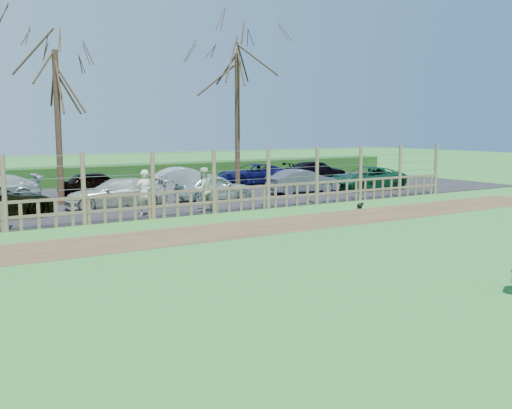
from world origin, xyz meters
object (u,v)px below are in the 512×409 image
tree_mid (56,90)px  visitor_a (144,193)px  car_11 (186,179)px  car_3 (117,193)px  car_5 (303,181)px  car_6 (367,178)px  visitor_b (203,189)px  car_12 (252,174)px  car_10 (97,184)px  crow (360,206)px  car_13 (316,171)px  car_4 (215,188)px  tree_right (237,89)px

tree_mid → visitor_a: (1.93, -4.78, -3.96)m
car_11 → tree_mid: bearing=113.7°
car_3 → car_5: size_ratio=1.14×
visitor_a → car_6: (13.24, 2.30, -0.26)m
visitor_b → car_12: visitor_b is taller
visitor_b → car_5: size_ratio=0.47×
car_3 → car_10: bearing=-178.4°
crow → visitor_a: bearing=162.1°
crow → car_10: car_10 is taller
car_6 → car_13: 5.26m
car_5 → car_10: bearing=71.6°
car_4 → car_3: bearing=90.5°
car_3 → car_4: 4.43m
car_4 → car_13: same height
car_5 → car_4: bearing=99.7°
car_10 → car_13: 13.72m
car_5 → visitor_b: bearing=118.7°
tree_mid → visitor_a: 6.50m
tree_right → car_12: bearing=45.2°
tree_mid → car_10: bearing=44.7°
crow → visitor_b: bearing=156.9°
car_4 → car_13: size_ratio=0.85×
crow → car_11: car_11 is taller
car_3 → car_5: 9.53m
car_5 → car_13: size_ratio=0.88×
car_5 → car_10: (-9.09, 4.26, 0.00)m
car_5 → car_10: same height
car_3 → car_12: bearing=125.0°
car_3 → tree_mid: bearing=-134.5°
car_6 → car_10: (-13.02, 4.61, 0.00)m
crow → car_4: 6.53m
crow → car_5: 5.46m
tree_mid → car_5: size_ratio=1.87×
tree_right → car_4: tree_right is taller
crow → car_12: 10.36m
car_6 → visitor_a: bearing=-77.9°
visitor_b → car_10: 7.39m
tree_right → crow: (1.23, -7.96, -5.12)m
tree_mid → car_6: 15.95m
car_10 → car_4: bearing=-141.3°
car_3 → car_11: 6.92m
tree_right → car_10: tree_right is taller
car_11 → tree_right: bearing=-127.2°
car_4 → car_10: size_ratio=1.00×
visitor_a → car_13: visitor_a is taller
tree_right → car_3: size_ratio=1.78×
car_11 → visitor_b: bearing=165.0°
tree_mid → crow: (10.23, -7.46, -4.74)m
car_5 → car_6: size_ratio=0.84×
car_4 → car_6: 9.04m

